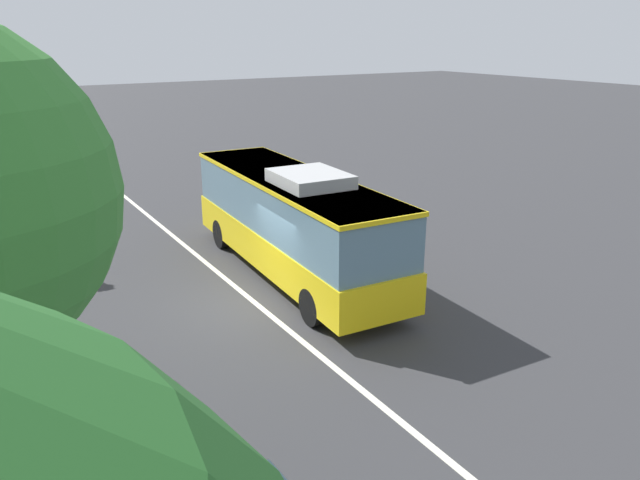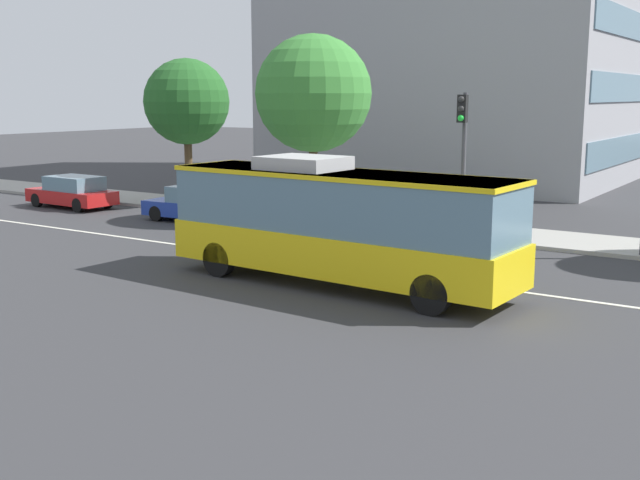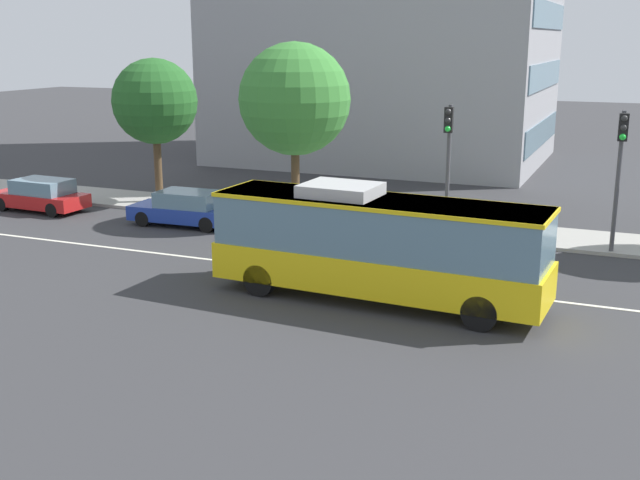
{
  "view_description": "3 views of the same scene",
  "coord_description": "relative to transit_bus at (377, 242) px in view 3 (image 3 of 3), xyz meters",
  "views": [
    {
      "loc": [
        -14.05,
        6.57,
        7.13
      ],
      "look_at": [
        -0.25,
        -1.95,
        1.59
      ],
      "focal_mm": 34.1,
      "sensor_mm": 36.0,
      "label": 1
    },
    {
      "loc": [
        12.18,
        -19.62,
        5.1
      ],
      "look_at": [
        0.62,
        -1.71,
        1.14
      ],
      "focal_mm": 43.79,
      "sensor_mm": 36.0,
      "label": 2
    },
    {
      "loc": [
        8.36,
        -23.2,
        7.64
      ],
      "look_at": [
        -0.87,
        -0.93,
        1.41
      ],
      "focal_mm": 43.94,
      "sensor_mm": 36.0,
      "label": 3
    }
  ],
  "objects": [
    {
      "name": "transit_bus",
      "position": [
        0.0,
        0.0,
        0.0
      ],
      "size": [
        10.12,
        3.05,
        3.46
      ],
      "rotation": [
        0.0,
        0.0,
        -0.06
      ],
      "color": "yellow",
      "rests_on": "ground_plane"
    },
    {
      "name": "street_tree_kerbside_centre",
      "position": [
        -6.63,
        8.86,
        3.36
      ],
      "size": [
        4.69,
        4.69,
        7.53
      ],
      "color": "#4C3823",
      "rests_on": "ground_plane"
    },
    {
      "name": "traffic_light_mid_block",
      "position": [
        6.27,
        8.02,
        1.75
      ],
      "size": [
        0.34,
        0.62,
        5.2
      ],
      "rotation": [
        0.0,
        0.0,
        -1.49
      ],
      "color": "#47474C",
      "rests_on": "ground_plane"
    },
    {
      "name": "sidewalk_kerb",
      "position": [
        -1.38,
        9.56,
        -1.74
      ],
      "size": [
        80.0,
        3.38,
        0.14
      ],
      "primitive_type": "cube",
      "color": "#9E9B93",
      "rests_on": "ground_plane"
    },
    {
      "name": "lane_centre_line",
      "position": [
        -1.38,
        1.97,
        -1.8
      ],
      "size": [
        76.0,
        0.16,
        0.01
      ],
      "primitive_type": "cube",
      "color": "silver",
      "rests_on": "ground_plane"
    },
    {
      "name": "sedan_red",
      "position": [
        -18.11,
        6.13,
        -1.09
      ],
      "size": [
        4.57,
        1.99,
        1.46
      ],
      "rotation": [
        0.0,
        0.0,
        3.1
      ],
      "color": "#B21919",
      "rests_on": "ground_plane"
    },
    {
      "name": "ground_plane",
      "position": [
        -1.38,
        1.97,
        -1.81
      ],
      "size": [
        160.0,
        160.0,
        0.0
      ],
      "primitive_type": "plane",
      "color": "#333335"
    },
    {
      "name": "traffic_light_near_corner",
      "position": [
        0.1,
        8.17,
        1.75
      ],
      "size": [
        0.34,
        0.62,
        5.2
      ],
      "rotation": [
        0.0,
        0.0,
        -1.5
      ],
      "color": "#47474C",
      "rests_on": "ground_plane"
    },
    {
      "name": "sedan_blue",
      "position": [
        -10.5,
        6.21,
        -1.09
      ],
      "size": [
        4.57,
        1.97,
        1.46
      ],
      "rotation": [
        0.0,
        0.0,
        3.18
      ],
      "color": "#1E3899",
      "rests_on": "ground_plane"
    },
    {
      "name": "street_tree_kerbside_left",
      "position": [
        -14.0,
        9.52,
        2.99
      ],
      "size": [
        3.93,
        3.93,
        6.78
      ],
      "color": "#4C3823",
      "rests_on": "ground_plane"
    }
  ]
}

